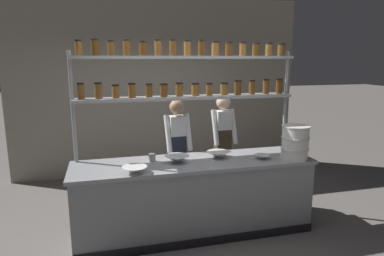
{
  "coord_description": "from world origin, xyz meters",
  "views": [
    {
      "loc": [
        -1.02,
        -3.83,
        2.14
      ],
      "look_at": [
        0.03,
        0.2,
        1.29
      ],
      "focal_mm": 32.0,
      "sensor_mm": 36.0,
      "label": 1
    }
  ],
  "objects_px": {
    "prep_bowl_center_front": "(262,157)",
    "serving_cup_front": "(152,158)",
    "container_stack": "(295,142)",
    "prep_bowl_near_left": "(218,155)",
    "prep_bowl_near_right": "(177,159)",
    "chef_left": "(177,149)",
    "spice_shelf_unit": "(188,79)",
    "chef_center": "(223,142)",
    "prep_bowl_center_back": "(135,170)"
  },
  "relations": [
    {
      "from": "prep_bowl_center_front",
      "to": "serving_cup_front",
      "type": "height_order",
      "value": "serving_cup_front"
    },
    {
      "from": "container_stack",
      "to": "prep_bowl_near_left",
      "type": "relative_size",
      "value": 1.48
    },
    {
      "from": "prep_bowl_near_left",
      "to": "prep_bowl_near_right",
      "type": "distance_m",
      "value": 0.54
    },
    {
      "from": "chef_left",
      "to": "prep_bowl_near_right",
      "type": "height_order",
      "value": "chef_left"
    },
    {
      "from": "prep_bowl_near_left",
      "to": "prep_bowl_near_right",
      "type": "relative_size",
      "value": 0.96
    },
    {
      "from": "chef_left",
      "to": "prep_bowl_center_front",
      "type": "height_order",
      "value": "chef_left"
    },
    {
      "from": "prep_bowl_center_front",
      "to": "prep_bowl_near_right",
      "type": "xyz_separation_m",
      "value": [
        -1.05,
        0.14,
        0.01
      ]
    },
    {
      "from": "spice_shelf_unit",
      "to": "chef_center",
      "type": "height_order",
      "value": "spice_shelf_unit"
    },
    {
      "from": "spice_shelf_unit",
      "to": "chef_left",
      "type": "xyz_separation_m",
      "value": [
        -0.08,
        0.33,
        -0.97
      ]
    },
    {
      "from": "prep_bowl_center_back",
      "to": "prep_bowl_near_right",
      "type": "xyz_separation_m",
      "value": [
        0.53,
        0.27,
        0.0
      ]
    },
    {
      "from": "spice_shelf_unit",
      "to": "prep_bowl_center_front",
      "type": "relative_size",
      "value": 14.72
    },
    {
      "from": "container_stack",
      "to": "chef_left",
      "type": "bearing_deg",
      "value": 145.38
    },
    {
      "from": "spice_shelf_unit",
      "to": "serving_cup_front",
      "type": "height_order",
      "value": "spice_shelf_unit"
    },
    {
      "from": "container_stack",
      "to": "prep_bowl_near_left",
      "type": "xyz_separation_m",
      "value": [
        -0.89,
        0.29,
        -0.17
      ]
    },
    {
      "from": "chef_center",
      "to": "prep_bowl_center_front",
      "type": "height_order",
      "value": "chef_center"
    },
    {
      "from": "prep_bowl_near_left",
      "to": "prep_bowl_center_front",
      "type": "distance_m",
      "value": 0.55
    },
    {
      "from": "chef_left",
      "to": "prep_bowl_center_front",
      "type": "bearing_deg",
      "value": -46.11
    },
    {
      "from": "chef_left",
      "to": "container_stack",
      "type": "xyz_separation_m",
      "value": [
        1.28,
        -0.88,
        0.22
      ]
    },
    {
      "from": "spice_shelf_unit",
      "to": "chef_left",
      "type": "relative_size",
      "value": 1.76
    },
    {
      "from": "spice_shelf_unit",
      "to": "prep_bowl_center_back",
      "type": "distance_m",
      "value": 1.33
    },
    {
      "from": "chef_center",
      "to": "prep_bowl_center_back",
      "type": "xyz_separation_m",
      "value": [
        -1.39,
        -1.08,
        0.03
      ]
    },
    {
      "from": "chef_left",
      "to": "serving_cup_front",
      "type": "height_order",
      "value": "chef_left"
    },
    {
      "from": "prep_bowl_near_right",
      "to": "serving_cup_front",
      "type": "xyz_separation_m",
      "value": [
        -0.29,
        0.1,
        0.01
      ]
    },
    {
      "from": "chef_center",
      "to": "prep_bowl_near_left",
      "type": "height_order",
      "value": "chef_center"
    },
    {
      "from": "prep_bowl_center_front",
      "to": "prep_bowl_center_back",
      "type": "relative_size",
      "value": 0.7
    },
    {
      "from": "prep_bowl_center_back",
      "to": "serving_cup_front",
      "type": "height_order",
      "value": "serving_cup_front"
    },
    {
      "from": "prep_bowl_near_right",
      "to": "serving_cup_front",
      "type": "relative_size",
      "value": 3.15
    },
    {
      "from": "prep_bowl_near_left",
      "to": "container_stack",
      "type": "bearing_deg",
      "value": -18.32
    },
    {
      "from": "prep_bowl_near_left",
      "to": "prep_bowl_near_right",
      "type": "height_order",
      "value": "prep_bowl_near_right"
    },
    {
      "from": "spice_shelf_unit",
      "to": "prep_bowl_near_right",
      "type": "height_order",
      "value": "spice_shelf_unit"
    },
    {
      "from": "spice_shelf_unit",
      "to": "prep_bowl_center_front",
      "type": "height_order",
      "value": "spice_shelf_unit"
    },
    {
      "from": "spice_shelf_unit",
      "to": "prep_bowl_center_front",
      "type": "xyz_separation_m",
      "value": [
        0.83,
        -0.45,
        -0.93
      ]
    },
    {
      "from": "container_stack",
      "to": "serving_cup_front",
      "type": "distance_m",
      "value": 1.75
    },
    {
      "from": "chef_left",
      "to": "prep_bowl_center_front",
      "type": "relative_size",
      "value": 8.38
    },
    {
      "from": "spice_shelf_unit",
      "to": "prep_bowl_center_back",
      "type": "height_order",
      "value": "spice_shelf_unit"
    },
    {
      "from": "prep_bowl_near_right",
      "to": "serving_cup_front",
      "type": "distance_m",
      "value": 0.3
    },
    {
      "from": "prep_bowl_center_back",
      "to": "serving_cup_front",
      "type": "xyz_separation_m",
      "value": [
        0.24,
        0.38,
        0.01
      ]
    },
    {
      "from": "container_stack",
      "to": "prep_bowl_near_right",
      "type": "xyz_separation_m",
      "value": [
        -1.42,
        0.24,
        -0.17
      ]
    },
    {
      "from": "prep_bowl_center_back",
      "to": "serving_cup_front",
      "type": "bearing_deg",
      "value": 57.25
    },
    {
      "from": "spice_shelf_unit",
      "to": "chef_center",
      "type": "bearing_deg",
      "value": 36.91
    },
    {
      "from": "container_stack",
      "to": "serving_cup_front",
      "type": "height_order",
      "value": "container_stack"
    },
    {
      "from": "spice_shelf_unit",
      "to": "prep_bowl_near_right",
      "type": "xyz_separation_m",
      "value": [
        -0.22,
        -0.32,
        -0.92
      ]
    },
    {
      "from": "chef_center",
      "to": "prep_bowl_near_right",
      "type": "height_order",
      "value": "chef_center"
    },
    {
      "from": "prep_bowl_near_left",
      "to": "prep_bowl_center_back",
      "type": "xyz_separation_m",
      "value": [
        -1.06,
        -0.33,
        -0.0
      ]
    },
    {
      "from": "chef_left",
      "to": "prep_bowl_center_back",
      "type": "xyz_separation_m",
      "value": [
        -0.67,
        -0.92,
        0.05
      ]
    },
    {
      "from": "spice_shelf_unit",
      "to": "container_stack",
      "type": "distance_m",
      "value": 1.52
    },
    {
      "from": "prep_bowl_near_left",
      "to": "prep_bowl_center_front",
      "type": "relative_size",
      "value": 1.49
    },
    {
      "from": "serving_cup_front",
      "to": "spice_shelf_unit",
      "type": "bearing_deg",
      "value": 23.31
    },
    {
      "from": "container_stack",
      "to": "chef_center",
      "type": "bearing_deg",
      "value": 118.19
    },
    {
      "from": "spice_shelf_unit",
      "to": "prep_bowl_center_back",
      "type": "relative_size",
      "value": 10.27
    }
  ]
}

